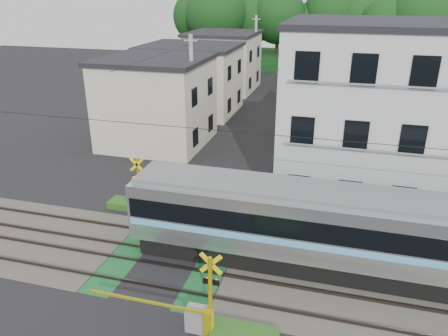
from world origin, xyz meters
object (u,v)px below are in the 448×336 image
(crossing_signal_far, at_px, (148,200))
(apartment_block, at_px, (380,112))
(crossing_signal_near, at_px, (198,314))
(pedestrian, at_px, (288,80))
(commuter_train, at_px, (337,230))

(crossing_signal_far, height_order, apartment_block, apartment_block)
(crossing_signal_near, xyz_separation_m, pedestrian, (-2.38, 39.13, 0.20))
(commuter_train, xyz_separation_m, apartment_block, (1.70, 8.29, 2.78))
(crossing_signal_near, bearing_deg, crossing_signal_far, 125.29)
(commuter_train, height_order, apartment_block, apartment_block)
(commuter_train, bearing_deg, crossing_signal_far, 165.35)
(apartment_block, distance_m, pedestrian, 27.53)
(commuter_train, xyz_separation_m, crossing_signal_near, (-4.22, -4.85, -1.16))
(crossing_signal_near, xyz_separation_m, apartment_block, (5.91, 13.15, 3.94))
(pedestrian, bearing_deg, crossing_signal_near, 74.88)
(crossing_signal_near, height_order, crossing_signal_far, same)
(commuter_train, relative_size, crossing_signal_near, 3.60)
(pedestrian, bearing_deg, crossing_signal_far, 66.39)
(commuter_train, relative_size, crossing_signal_far, 3.60)
(commuter_train, height_order, crossing_signal_far, commuter_train)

